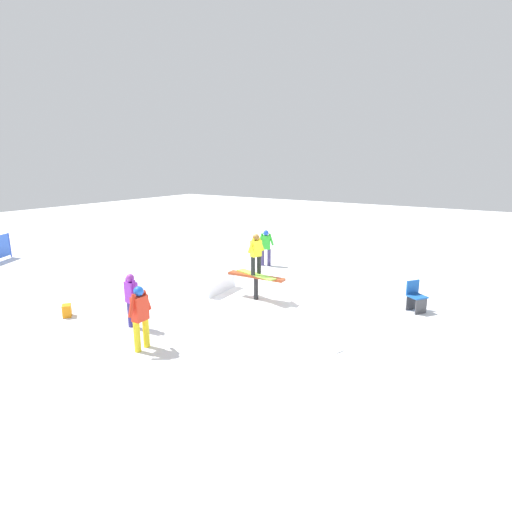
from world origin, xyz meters
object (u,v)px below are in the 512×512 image
object	(u,v)px
rail_feature	(256,279)
loose_snowboard_white	(316,340)
main_rider_on_rail	(256,256)
folding_chair	(416,297)
bystander_purple	(132,298)
bystander_green	(266,246)
backpack_on_snow	(67,311)
bystander_red	(140,314)

from	to	relation	value
rail_feature	loose_snowboard_white	distance (m)	3.36
main_rider_on_rail	folding_chair	xyz separation A→B (m)	(4.38, 1.61, -0.98)
bystander_purple	bystander_green	xyz separation A→B (m)	(-0.48, 7.26, 0.02)
rail_feature	backpack_on_snow	xyz separation A→B (m)	(-3.60, -4.05, -0.48)
bystander_purple	bystander_green	world-z (taller)	bystander_green
backpack_on_snow	bystander_red	bearing A→B (deg)	33.06
rail_feature	folding_chair	world-z (taller)	folding_chair
bystander_red	backpack_on_snow	bearing A→B (deg)	82.84
rail_feature	bystander_green	xyz separation A→B (m)	(-1.91, 3.68, 0.18)
rail_feature	main_rider_on_rail	world-z (taller)	main_rider_on_rail
bystander_purple	folding_chair	xyz separation A→B (m)	(5.81, 5.19, -0.40)
main_rider_on_rail	bystander_green	world-z (taller)	main_rider_on_rail
rail_feature	loose_snowboard_white	world-z (taller)	rail_feature
rail_feature	loose_snowboard_white	xyz separation A→B (m)	(2.83, -1.70, -0.63)
rail_feature	main_rider_on_rail	distance (m)	0.75
main_rider_on_rail	loose_snowboard_white	distance (m)	3.58
rail_feature	bystander_purple	world-z (taller)	bystander_purple
loose_snowboard_white	backpack_on_snow	world-z (taller)	backpack_on_snow
bystander_purple	backpack_on_snow	bearing A→B (deg)	-159.02
bystander_green	loose_snowboard_white	distance (m)	7.22
bystander_purple	bystander_green	distance (m)	7.28
bystander_red	loose_snowboard_white	xyz separation A→B (m)	(3.15, 2.57, -0.83)
loose_snowboard_white	bystander_red	bearing A→B (deg)	-119.97
loose_snowboard_white	folding_chair	world-z (taller)	folding_chair
bystander_green	bystander_red	xyz separation A→B (m)	(1.59, -7.96, 0.01)
backpack_on_snow	rail_feature	bearing A→B (deg)	85.32
rail_feature	bystander_purple	bearing A→B (deg)	-114.80
rail_feature	bystander_purple	distance (m)	3.86
bystander_green	bystander_red	bearing A→B (deg)	-104.72
rail_feature	bystander_purple	xyz separation A→B (m)	(-1.43, -3.58, 0.17)
bystander_red	folding_chair	bearing A→B (deg)	-41.88
bystander_green	bystander_red	world-z (taller)	bystander_red
bystander_purple	folding_chair	bearing A→B (deg)	50.48
bystander_purple	loose_snowboard_white	size ratio (longest dim) A/B	0.95
backpack_on_snow	main_rider_on_rail	bearing A→B (deg)	85.32
bystander_red	rail_feature	bearing A→B (deg)	-7.60
loose_snowboard_white	folding_chair	size ratio (longest dim) A/B	1.73
backpack_on_snow	bystander_green	bearing A→B (deg)	114.61
folding_chair	bystander_red	bearing A→B (deg)	176.98
loose_snowboard_white	backpack_on_snow	size ratio (longest dim) A/B	4.48
bystander_red	bystander_purple	bearing A→B (deg)	54.75
bystander_green	bystander_red	distance (m)	8.12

